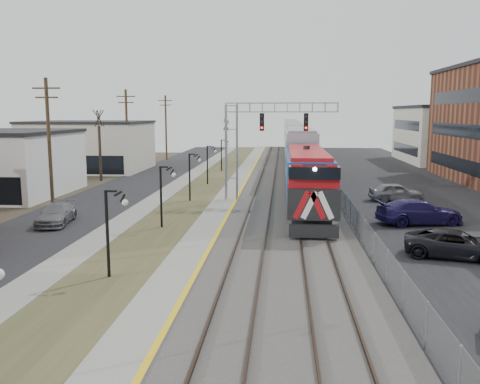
# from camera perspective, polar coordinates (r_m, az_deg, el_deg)

# --- Properties ---
(ground) EXTENTS (160.00, 160.00, 0.00)m
(ground) POSITION_cam_1_polar(r_m,az_deg,el_deg) (15.65, -9.98, -19.19)
(ground) COLOR #473D2D
(ground) RESTS_ON ground
(street_west) EXTENTS (7.00, 120.00, 0.04)m
(street_west) POSITION_cam_1_polar(r_m,az_deg,el_deg) (51.18, -12.50, 0.47)
(street_west) COLOR black
(street_west) RESTS_ON ground
(sidewalk) EXTENTS (2.00, 120.00, 0.08)m
(sidewalk) POSITION_cam_1_polar(r_m,az_deg,el_deg) (50.03, -7.57, 0.43)
(sidewalk) COLOR gray
(sidewalk) RESTS_ON ground
(grass_median) EXTENTS (4.00, 120.00, 0.06)m
(grass_median) POSITION_cam_1_polar(r_m,az_deg,el_deg) (49.47, -4.17, 0.38)
(grass_median) COLOR #3E4625
(grass_median) RESTS_ON ground
(platform) EXTENTS (2.00, 120.00, 0.24)m
(platform) POSITION_cam_1_polar(r_m,az_deg,el_deg) (49.08, -0.71, 0.44)
(platform) COLOR gray
(platform) RESTS_ON ground
(ballast_bed) EXTENTS (8.00, 120.00, 0.20)m
(ballast_bed) POSITION_cam_1_polar(r_m,az_deg,el_deg) (48.86, 5.13, 0.34)
(ballast_bed) COLOR #595651
(ballast_bed) RESTS_ON ground
(parking_lot) EXTENTS (16.00, 120.00, 0.04)m
(parking_lot) POSITION_cam_1_polar(r_m,az_deg,el_deg) (50.40, 18.90, 0.07)
(parking_lot) COLOR black
(parking_lot) RESTS_ON ground
(platform_edge) EXTENTS (0.24, 120.00, 0.01)m
(platform_edge) POSITION_cam_1_polar(r_m,az_deg,el_deg) (48.99, 0.31, 0.57)
(platform_edge) COLOR gold
(platform_edge) RESTS_ON platform
(track_near) EXTENTS (1.58, 120.00, 0.15)m
(track_near) POSITION_cam_1_polar(r_m,az_deg,el_deg) (48.86, 2.79, 0.58)
(track_near) COLOR #2D2119
(track_near) RESTS_ON ballast_bed
(track_far) EXTENTS (1.58, 120.00, 0.15)m
(track_far) POSITION_cam_1_polar(r_m,az_deg,el_deg) (48.87, 6.89, 0.52)
(track_far) COLOR #2D2119
(track_far) RESTS_ON ballast_bed
(train) EXTENTS (3.00, 108.65, 5.33)m
(train) POSITION_cam_1_polar(r_m,az_deg,el_deg) (84.34, 6.08, 5.86)
(train) COLOR #114692
(train) RESTS_ON ground
(signal_gantry) EXTENTS (9.00, 1.07, 8.15)m
(signal_gantry) POSITION_cam_1_polar(r_m,az_deg,el_deg) (41.42, 1.41, 6.48)
(signal_gantry) COLOR gray
(signal_gantry) RESTS_ON ground
(lampposts) EXTENTS (0.14, 62.14, 4.00)m
(lampposts) POSITION_cam_1_polar(r_m,az_deg,el_deg) (32.96, -8.74, -0.52)
(lampposts) COLOR black
(lampposts) RESTS_ON ground
(utility_poles) EXTENTS (0.28, 80.28, 10.00)m
(utility_poles) POSITION_cam_1_polar(r_m,az_deg,el_deg) (42.49, -20.63, 5.18)
(utility_poles) COLOR #4C3823
(utility_poles) RESTS_ON ground
(fence) EXTENTS (0.04, 120.00, 1.60)m
(fence) POSITION_cam_1_polar(r_m,az_deg,el_deg) (48.97, 10.06, 1.09)
(fence) COLOR gray
(fence) RESTS_ON ground
(bare_trees) EXTENTS (12.30, 42.30, 5.95)m
(bare_trees) POSITION_cam_1_polar(r_m,az_deg,el_deg) (54.93, -12.54, 3.84)
(bare_trees) COLOR #382D23
(bare_trees) RESTS_ON ground
(car_lot_c) EXTENTS (5.49, 3.62, 1.40)m
(car_lot_c) POSITION_cam_1_polar(r_m,az_deg,el_deg) (28.09, 23.12, -5.49)
(car_lot_c) COLOR black
(car_lot_c) RESTS_ON ground
(car_lot_d) EXTENTS (5.99, 3.35, 1.64)m
(car_lot_d) POSITION_cam_1_polar(r_m,az_deg,el_deg) (35.57, 19.47, -2.17)
(car_lot_d) COLOR #1F1751
(car_lot_d) RESTS_ON ground
(car_lot_e) EXTENTS (4.55, 2.13, 1.51)m
(car_lot_e) POSITION_cam_1_polar(r_m,az_deg,el_deg) (44.35, 17.13, -0.04)
(car_lot_e) COLOR gray
(car_lot_e) RESTS_ON ground
(car_street_b) EXTENTS (2.55, 4.83, 1.33)m
(car_street_b) POSITION_cam_1_polar(r_m,az_deg,el_deg) (35.74, -19.92, -2.40)
(car_street_b) COLOR slate
(car_street_b) RESTS_ON ground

